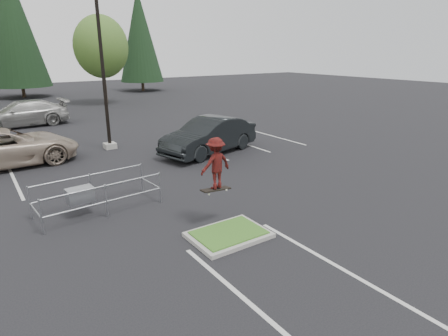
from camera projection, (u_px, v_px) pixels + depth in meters
ground at (229, 237)px, 10.82m from camera, size 120.00×120.00×0.00m
grass_median at (229, 234)px, 10.79m from camera, size 2.20×1.60×0.16m
stall_lines at (113, 186)px, 14.82m from camera, size 22.62×17.60×0.01m
light_pole at (102, 62)px, 19.14m from camera, size 0.70×0.60×10.12m
decid_c at (101, 49)px, 35.90m from camera, size 5.12×5.12×8.38m
conif_b at (13, 24)px, 40.27m from camera, size 6.38×6.38×14.50m
conif_c at (140, 36)px, 47.34m from camera, size 5.50×5.50×12.50m
cart_corral at (84, 194)px, 12.13m from camera, size 4.04×1.72×1.12m
skateboarder at (216, 164)px, 11.14m from camera, size 1.05×0.66×1.70m
car_l_tan at (5, 147)px, 17.16m from camera, size 6.53×3.30×1.77m
car_r_charc at (209, 136)px, 19.36m from camera, size 5.89×3.33×1.84m
car_far_silver at (22, 114)px, 26.18m from camera, size 6.21×2.72×1.78m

